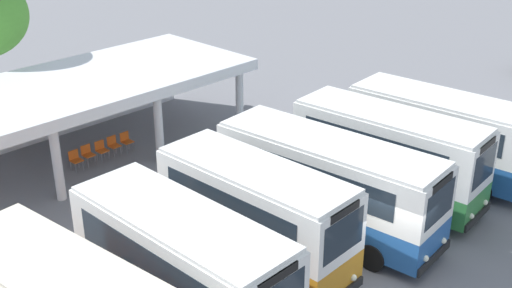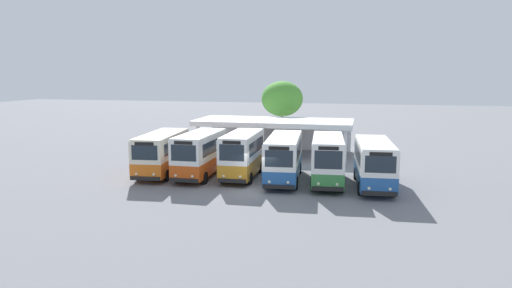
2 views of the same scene
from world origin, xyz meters
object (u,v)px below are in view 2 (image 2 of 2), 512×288
object	(u,v)px
city_bus_far_end_green	(374,162)
waiting_chair_fourth_seat	(285,150)
city_bus_second_in_row	(200,153)
city_bus_fourth_amber	(284,156)
waiting_chair_fifth_seat	(291,151)
waiting_chair_second_from_end	(272,150)
city_bus_middle_cream	(242,153)
waiting_chair_end_by_column	(266,150)
city_bus_nearest_orange	(162,152)
waiting_chair_middle_seat	(278,150)
city_bus_fifth_blue	(328,158)

from	to	relation	value
city_bus_far_end_green	waiting_chair_fourth_seat	xyz separation A→B (m)	(-8.15, 10.81, -1.29)
city_bus_second_in_row	city_bus_far_end_green	bearing A→B (deg)	-1.29
city_bus_fourth_amber	waiting_chair_fifth_seat	bearing A→B (deg)	95.62
waiting_chair_fifth_seat	waiting_chair_second_from_end	bearing A→B (deg)	178.93
city_bus_middle_cream	waiting_chair_end_by_column	distance (m)	10.07
city_bus_nearest_orange	waiting_chair_second_from_end	bearing A→B (deg)	56.62
waiting_chair_second_from_end	waiting_chair_fourth_seat	world-z (taller)	same
waiting_chair_end_by_column	waiting_chair_second_from_end	bearing A→B (deg)	9.26
city_bus_middle_cream	city_bus_far_end_green	distance (m)	9.79
city_bus_nearest_orange	waiting_chair_fourth_seat	xyz separation A→B (m)	(8.12, 10.40, -1.29)
city_bus_nearest_orange	waiting_chair_second_from_end	distance (m)	12.51
waiting_chair_fourth_seat	city_bus_fourth_amber	bearing A→B (deg)	-80.91
waiting_chair_fourth_seat	waiting_chair_fifth_seat	world-z (taller)	same
waiting_chair_fifth_seat	waiting_chair_middle_seat	bearing A→B (deg)	-179.45
city_bus_fifth_blue	waiting_chair_second_from_end	bearing A→B (deg)	120.47
city_bus_middle_cream	waiting_chair_fourth_seat	world-z (taller)	city_bus_middle_cream
city_bus_middle_cream	city_bus_far_end_green	xyz separation A→B (m)	(9.76, -0.74, -0.09)
city_bus_far_end_green	waiting_chair_second_from_end	world-z (taller)	city_bus_far_end_green
city_bus_fourth_amber	city_bus_far_end_green	xyz separation A→B (m)	(6.51, -0.53, -0.04)
waiting_chair_middle_seat	waiting_chair_fourth_seat	distance (m)	0.64
city_bus_fifth_blue	waiting_chair_second_from_end	world-z (taller)	city_bus_fifth_blue
city_bus_fifth_blue	waiting_chair_fourth_seat	size ratio (longest dim) A/B	8.49
city_bus_fourth_amber	waiting_chair_fifth_seat	world-z (taller)	city_bus_fourth_amber
city_bus_nearest_orange	city_bus_second_in_row	size ratio (longest dim) A/B	1.09
waiting_chair_end_by_column	waiting_chair_fourth_seat	distance (m)	1.91
waiting_chair_end_by_column	waiting_chair_fourth_seat	bearing A→B (deg)	3.18
waiting_chair_end_by_column	waiting_chair_second_from_end	distance (m)	0.65
waiting_chair_end_by_column	city_bus_far_end_green	bearing A→B (deg)	-46.77
city_bus_far_end_green	waiting_chair_middle_seat	xyz separation A→B (m)	(-8.79, 10.76, -1.29)
city_bus_fifth_blue	waiting_chair_second_from_end	distance (m)	12.25
city_bus_far_end_green	waiting_chair_fifth_seat	xyz separation A→B (m)	(-7.52, 10.77, -1.29)
waiting_chair_end_by_column	waiting_chair_middle_seat	bearing A→B (deg)	2.52
city_bus_second_in_row	waiting_chair_fifth_seat	world-z (taller)	city_bus_second_in_row
city_bus_middle_cream	city_bus_fifth_blue	size ratio (longest dim) A/B	0.91
city_bus_second_in_row	waiting_chair_fourth_seat	world-z (taller)	city_bus_second_in_row
city_bus_second_in_row	city_bus_far_end_green	distance (m)	13.02
city_bus_fifth_blue	waiting_chair_fifth_seat	bearing A→B (deg)	112.18
city_bus_nearest_orange	waiting_chair_fifth_seat	xyz separation A→B (m)	(8.76, 10.36, -1.29)
city_bus_nearest_orange	city_bus_far_end_green	size ratio (longest dim) A/B	1.01
waiting_chair_end_by_column	city_bus_fourth_amber	bearing A→B (deg)	-70.74
city_bus_fifth_blue	waiting_chair_fifth_seat	xyz separation A→B (m)	(-4.26, 10.45, -1.37)
waiting_chair_second_from_end	waiting_chair_fifth_seat	xyz separation A→B (m)	(1.91, -0.04, 0.00)
city_bus_second_in_row	waiting_chair_second_from_end	bearing A→B (deg)	71.13
city_bus_middle_cream	waiting_chair_fifth_seat	distance (m)	10.38
city_bus_far_end_green	waiting_chair_middle_seat	distance (m)	13.95
city_bus_middle_cream	city_bus_far_end_green	bearing A→B (deg)	-4.32
city_bus_second_in_row	city_bus_middle_cream	xyz separation A→B (m)	(3.25, 0.44, 0.02)
city_bus_nearest_orange	city_bus_second_in_row	distance (m)	3.26
city_bus_second_in_row	city_bus_far_end_green	size ratio (longest dim) A/B	0.93
city_bus_fourth_amber	waiting_chair_end_by_column	bearing A→B (deg)	109.26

